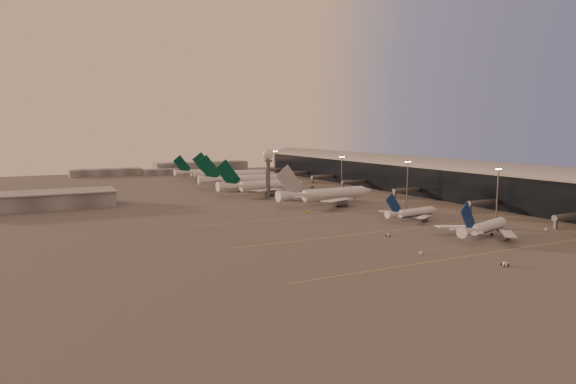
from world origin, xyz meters
name	(u,v)px	position (x,y,z in m)	size (l,w,h in m)	color
ground	(388,237)	(0.00, 0.00, 0.00)	(700.00, 700.00, 0.00)	#4F4D4C
taxiway_markings	(366,211)	(30.00, 56.00, 0.01)	(180.00, 185.25, 0.02)	#E4D450
terminal	(415,175)	(107.88, 110.09, 10.52)	(57.00, 362.00, 23.04)	black
hangar	(32,201)	(-120.00, 140.00, 4.32)	(82.00, 27.00, 8.50)	slate
radar_tower	(268,163)	(5.00, 120.00, 20.95)	(6.40, 6.40, 31.10)	#52545A
mast_a	(497,193)	(58.00, 0.00, 13.74)	(3.60, 0.56, 25.00)	#52545A
mast_b	(407,182)	(55.00, 55.00, 13.74)	(3.60, 0.56, 25.00)	#52545A
mast_c	(342,174)	(50.00, 110.00, 13.74)	(3.60, 0.56, 25.00)	#52545A
mast_d	(275,165)	(48.00, 200.00, 13.74)	(3.60, 0.56, 25.00)	#52545A
distant_horizon	(175,169)	(2.62, 325.14, 3.89)	(165.00, 37.50, 9.00)	slate
narrowbody_near	(485,229)	(33.31, -16.22, 3.14)	(38.42, 30.16, 15.52)	silver
narrowbody_mid	(413,214)	(34.37, 26.17, 2.67)	(33.63, 26.70, 13.16)	silver
widebody_white	(328,197)	(25.65, 86.25, 3.92)	(64.20, 51.27, 22.58)	silver
greentail_a	(262,188)	(11.19, 142.16, 4.02)	(62.64, 50.39, 22.76)	silver
greentail_b	(244,182)	(13.78, 179.14, 4.18)	(65.09, 52.30, 23.68)	silver
greentail_c	(235,176)	(23.99, 222.69, 4.14)	(63.71, 50.91, 23.45)	silver
greentail_d	(206,174)	(12.32, 259.82, 3.54)	(55.14, 44.45, 20.02)	silver
gsv_truck_a	(421,251)	(-6.83, -26.07, 1.08)	(5.36, 4.50, 2.11)	silver
gsv_tug_near	(505,264)	(5.51, -49.16, 0.57)	(3.43, 4.41, 1.11)	silver
gsv_catering_a	(546,226)	(65.66, -18.46, 1.98)	(5.27, 3.82, 3.96)	silver
gsv_tug_mid	(388,235)	(1.08, 1.50, 0.53)	(4.22, 3.85, 1.04)	silver
gsv_truck_b	(430,208)	(59.36, 42.27, 1.10)	(5.55, 2.70, 2.15)	silver
gsv_truck_c	(308,211)	(-0.09, 62.89, 1.23)	(5.00, 6.22, 2.42)	gold
gsv_catering_b	(403,200)	(63.08, 68.03, 1.80)	(4.78, 3.27, 3.60)	silver
gsv_tug_far	(292,199)	(14.76, 107.50, 0.47)	(3.19, 3.72, 0.91)	silver
gsv_tug_hangar	(312,187)	(55.92, 156.64, 0.58)	(4.60, 3.81, 1.13)	#535658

